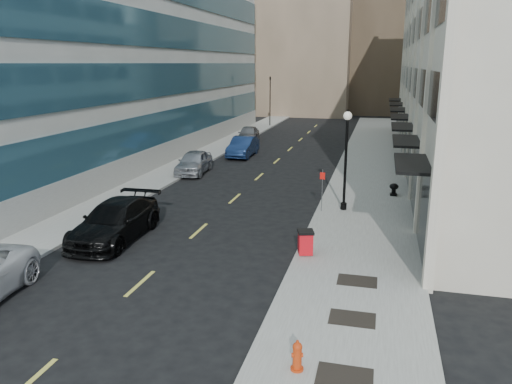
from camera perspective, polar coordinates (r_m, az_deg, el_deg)
The scene contains 22 objects.
ground at distance 17.19m, azimuth -16.19°, elevation -12.73°, with size 160.00×160.00×0.00m, color black.
sidewalk_right at distance 33.92m, azimuth 12.76°, elevation 1.16°, with size 5.00×80.00×0.15m, color gray.
sidewalk_left at distance 36.93m, azimuth -9.49°, elevation 2.40°, with size 3.00×80.00×0.15m, color gray.
building_left at distance 46.78m, azimuth -17.57°, elevation 16.68°, with size 16.14×46.00×20.00m.
skyline_tan_near at distance 82.19m, azimuth 5.97°, elevation 18.84°, with size 14.00×18.00×28.00m, color #91785E.
skyline_brown at distance 85.55m, azimuth 14.95°, elevation 20.30°, with size 12.00×16.00×34.00m, color brown.
skyline_tan_far at distance 93.75m, azimuth 0.54°, elevation 16.54°, with size 12.00×14.00×22.00m, color #91785E.
skyline_stone at distance 79.70m, azimuth 22.09°, elevation 15.16°, with size 10.00×14.00×20.00m, color beige.
grate_near at distance 13.39m, azimuth 10.10°, elevation -20.05°, with size 1.40×1.00×0.01m, color black.
grate_mid at distance 15.96m, azimuth 10.95°, elevation -14.00°, with size 1.40×1.00×0.01m, color black.
grate_far at distance 18.47m, azimuth 11.49°, elevation -9.92°, with size 1.40×1.00×0.01m, color black.
road_centerline at distance 32.06m, azimuth -0.92°, elevation 0.63°, with size 0.15×68.20×0.01m.
traffic_signal at distance 62.58m, azimuth 1.63°, elevation 12.70°, with size 0.66×0.66×6.98m.
car_black_pickup at distance 23.19m, azimuth -15.81°, elevation -3.23°, with size 2.39×5.87×1.70m, color black.
car_silver_sedan at distance 36.06m, azimuth -7.11°, elevation 3.40°, with size 1.93×4.79×1.63m, color #9A9DA2.
car_blue_sedan at distance 42.42m, azimuth -1.50°, elevation 5.19°, with size 1.76×5.03×1.66m, color #15274E.
car_grey_sedan at distance 50.23m, azimuth -0.87°, elevation 6.63°, with size 1.90×4.72×1.61m, color slate.
fire_hydrant at distance 13.27m, azimuth 4.74°, elevation -18.15°, with size 0.33×0.33×0.83m.
trash_bin at distance 20.38m, azimuth 5.67°, elevation -5.66°, with size 0.78×0.78×1.02m.
lamppost at distance 26.27m, azimuth 10.25°, elevation 4.56°, with size 0.44×0.44×5.30m.
sign_post at distance 26.10m, azimuth 7.58°, elevation 0.87°, with size 0.26×0.07×2.23m.
urn_planter at distance 30.37m, azimuth 15.47°, elevation 0.43°, with size 0.52×0.52×0.72m.
Camera 1 is at (8.11, -13.05, 7.70)m, focal length 35.00 mm.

